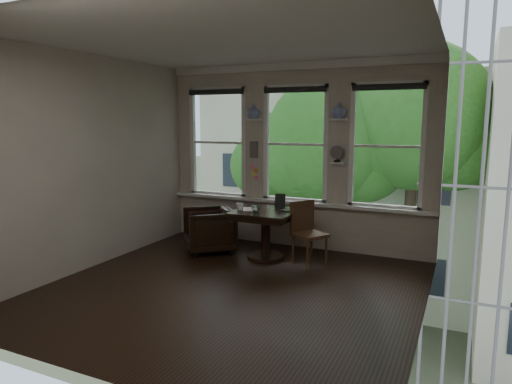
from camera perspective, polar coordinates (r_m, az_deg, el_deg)
The scene contains 25 objects.
ground at distance 5.85m, azimuth -2.95°, elevation -11.99°, with size 4.50×4.50×0.00m, color black.
ceiling at distance 5.54m, azimuth -3.21°, elevation 18.43°, with size 4.50×4.50×0.00m, color silver.
wall_back at distance 7.54m, azimuth 5.00°, elevation 4.45°, with size 4.50×4.50×0.00m, color beige.
wall_front at distance 3.68m, azimuth -19.76°, elevation -0.77°, with size 4.50×4.50×0.00m, color beige.
wall_left at distance 6.84m, azimuth -19.99°, elevation 3.48°, with size 4.50×4.50×0.00m, color beige.
wall_right at distance 4.86m, azimuth 21.04°, elevation 1.42°, with size 4.50×4.50×0.00m, color beige.
window_left at distance 8.14m, azimuth -4.67°, elevation 6.19°, with size 1.10×0.12×1.90m, color white, non-canonical shape.
window_center at distance 7.53m, azimuth 5.03°, elevation 5.97°, with size 1.10×0.12×1.90m, color white, non-canonical shape.
window_right at distance 7.17m, azimuth 16.04°, elevation 5.51°, with size 1.10×0.12×1.90m, color white, non-canonical shape.
shelf_left at distance 7.71m, azimuth -0.33°, elevation 9.04°, with size 0.26×0.16×0.03m, color white.
shelf_right at distance 7.21m, azimuth 10.28°, elevation 8.91°, with size 0.26×0.16×0.03m, color white.
intercom at distance 7.75m, azimuth -0.23°, elevation 5.34°, with size 0.14×0.06×0.28m, color #59544F.
sticky_notes at distance 7.78m, azimuth -0.21°, elevation 2.77°, with size 0.16×0.01×0.24m, color pink, non-canonical shape.
desk_fan at distance 7.21m, azimuth 10.12°, elevation 4.38°, with size 0.20×0.20×0.24m, color #59544F, non-canonical shape.
vase_left at distance 7.71m, azimuth -0.33°, elevation 10.08°, with size 0.24×0.24×0.25m, color white.
vase_right at distance 7.21m, azimuth 10.31°, elevation 10.01°, with size 0.24×0.24×0.25m, color white.
table at distance 6.93m, azimuth 1.23°, elevation -5.36°, with size 0.90×0.90×0.75m, color black, non-canonical shape.
armchair_left at distance 7.36m, azimuth -5.86°, elevation -4.75°, with size 0.75×0.77×0.70m, color black.
cushion_red at distance 7.34m, azimuth -5.88°, elevation -3.99°, with size 0.45×0.45×0.06m, color maroon.
side_chair_right at distance 6.65m, azimuth 6.74°, elevation -5.27°, with size 0.42×0.42×0.92m, color #3F2616, non-canonical shape.
laptop at distance 6.73m, azimuth 4.02°, elevation -2.44°, with size 0.30×0.19×0.02m, color black.
mug at distance 6.87m, azimuth -2.03°, elevation -1.83°, with size 0.11×0.11×0.10m, color white.
drinking_glass at distance 6.75m, azimuth -0.03°, elevation -2.02°, with size 0.13×0.13×0.11m, color white.
tablet at distance 7.03m, azimuth 3.03°, elevation -1.11°, with size 0.16×0.02×0.22m, color black.
papers at distance 6.94m, azimuth -0.73°, elevation -2.14°, with size 0.22×0.30×0.00m, color silver.
Camera 1 is at (2.57, -4.82, 2.09)m, focal length 32.00 mm.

